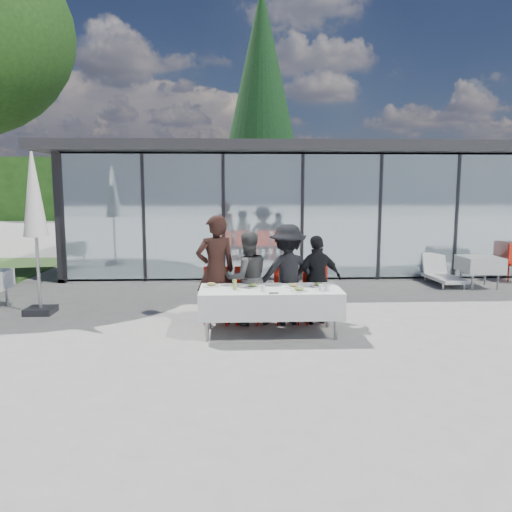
{
  "coord_description": "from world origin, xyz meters",
  "views": [
    {
      "loc": [
        -0.63,
        -8.26,
        2.37
      ],
      "look_at": [
        -0.23,
        1.2,
        1.05
      ],
      "focal_mm": 35.0,
      "sensor_mm": 36.0,
      "label": 1
    }
  ],
  "objects_px": {
    "dining_table": "(270,301)",
    "diner_chair_c": "(287,292)",
    "diner_chair_a": "(216,292)",
    "conifer_tree": "(262,98)",
    "diner_b": "(247,278)",
    "plate_extra": "(299,290)",
    "lounger": "(441,274)",
    "diner_c": "(288,274)",
    "plate_b": "(253,286)",
    "plate_c": "(293,286)",
    "diner_a": "(216,270)",
    "plate_a": "(211,285)",
    "plate_d": "(319,285)",
    "juice_bottle": "(235,285)",
    "folded_eyeglasses": "(274,293)",
    "spare_chair_b": "(502,257)",
    "spare_table_right": "(480,264)",
    "market_umbrella": "(34,206)",
    "diner_chair_d": "(316,291)",
    "diner_chair_b": "(247,292)",
    "diner_d": "(317,280)"
  },
  "relations": [
    {
      "from": "conifer_tree",
      "to": "diner_a",
      "type": "bearing_deg",
      "value": -96.53
    },
    {
      "from": "diner_b",
      "to": "folded_eyeglasses",
      "type": "bearing_deg",
      "value": 96.16
    },
    {
      "from": "plate_b",
      "to": "plate_c",
      "type": "xyz_separation_m",
      "value": [
        0.65,
        -0.03,
        0.0
      ]
    },
    {
      "from": "diner_chair_b",
      "to": "plate_c",
      "type": "distance_m",
      "value": 1.03
    },
    {
      "from": "diner_a",
      "to": "plate_a",
      "type": "bearing_deg",
      "value": 63.88
    },
    {
      "from": "diner_a",
      "to": "diner_chair_b",
      "type": "relative_size",
      "value": 1.94
    },
    {
      "from": "dining_table",
      "to": "plate_extra",
      "type": "relative_size",
      "value": 7.96
    },
    {
      "from": "diner_chair_a",
      "to": "plate_extra",
      "type": "relative_size",
      "value": 3.44
    },
    {
      "from": "diner_chair_a",
      "to": "spare_table_right",
      "type": "distance_m",
      "value": 6.68
    },
    {
      "from": "plate_extra",
      "to": "juice_bottle",
      "type": "relative_size",
      "value": 1.71
    },
    {
      "from": "folded_eyeglasses",
      "to": "spare_chair_b",
      "type": "height_order",
      "value": "spare_chair_b"
    },
    {
      "from": "diner_c",
      "to": "plate_b",
      "type": "xyz_separation_m",
      "value": [
        -0.61,
        -0.53,
        -0.09
      ]
    },
    {
      "from": "lounger",
      "to": "diner_c",
      "type": "bearing_deg",
      "value": -140.7
    },
    {
      "from": "diner_a",
      "to": "diner_chair_d",
      "type": "bearing_deg",
      "value": 165.99
    },
    {
      "from": "spare_table_right",
      "to": "diner_chair_d",
      "type": "bearing_deg",
      "value": -147.38
    },
    {
      "from": "diner_chair_a",
      "to": "diner_d",
      "type": "relative_size",
      "value": 0.63
    },
    {
      "from": "spare_chair_b",
      "to": "diner_a",
      "type": "bearing_deg",
      "value": -150.47
    },
    {
      "from": "diner_a",
      "to": "juice_bottle",
      "type": "height_order",
      "value": "diner_a"
    },
    {
      "from": "dining_table",
      "to": "diner_chair_a",
      "type": "xyz_separation_m",
      "value": [
        -0.89,
        0.75,
        -0.0
      ]
    },
    {
      "from": "plate_extra",
      "to": "folded_eyeglasses",
      "type": "distance_m",
      "value": 0.43
    },
    {
      "from": "plate_extra",
      "to": "market_umbrella",
      "type": "relative_size",
      "value": 0.09
    },
    {
      "from": "plate_b",
      "to": "plate_c",
      "type": "bearing_deg",
      "value": -2.23
    },
    {
      "from": "diner_chair_c",
      "to": "plate_c",
      "type": "relative_size",
      "value": 3.44
    },
    {
      "from": "dining_table",
      "to": "diner_c",
      "type": "xyz_separation_m",
      "value": [
        0.34,
        0.63,
        0.33
      ]
    },
    {
      "from": "diner_c",
      "to": "folded_eyeglasses",
      "type": "height_order",
      "value": "diner_c"
    },
    {
      "from": "diner_chair_b",
      "to": "plate_c",
      "type": "xyz_separation_m",
      "value": [
        0.73,
        -0.68,
        0.24
      ]
    },
    {
      "from": "diner_d",
      "to": "plate_b",
      "type": "bearing_deg",
      "value": 7.85
    },
    {
      "from": "plate_c",
      "to": "spare_chair_b",
      "type": "xyz_separation_m",
      "value": [
        6.01,
        4.68,
        -0.24
      ]
    },
    {
      "from": "diner_chair_c",
      "to": "plate_extra",
      "type": "relative_size",
      "value": 3.44
    },
    {
      "from": "diner_c",
      "to": "diner_d",
      "type": "distance_m",
      "value": 0.52
    },
    {
      "from": "plate_extra",
      "to": "spare_chair_b",
      "type": "distance_m",
      "value": 7.76
    },
    {
      "from": "plate_c",
      "to": "conifer_tree",
      "type": "xyz_separation_m",
      "value": [
        0.19,
        13.37,
        5.21
      ]
    },
    {
      "from": "plate_c",
      "to": "plate_d",
      "type": "height_order",
      "value": "same"
    },
    {
      "from": "diner_c",
      "to": "conifer_tree",
      "type": "height_order",
      "value": "conifer_tree"
    },
    {
      "from": "diner_chair_c",
      "to": "plate_d",
      "type": "distance_m",
      "value": 0.81
    },
    {
      "from": "plate_c",
      "to": "lounger",
      "type": "xyz_separation_m",
      "value": [
        4.1,
        3.94,
        -0.52
      ]
    },
    {
      "from": "diner_chair_a",
      "to": "conifer_tree",
      "type": "relative_size",
      "value": 0.09
    },
    {
      "from": "plate_a",
      "to": "spare_table_right",
      "type": "distance_m",
      "value": 6.98
    },
    {
      "from": "diner_chair_b",
      "to": "folded_eyeglasses",
      "type": "relative_size",
      "value": 6.96
    },
    {
      "from": "dining_table",
      "to": "lounger",
      "type": "height_order",
      "value": "dining_table"
    },
    {
      "from": "plate_extra",
      "to": "spare_table_right",
      "type": "height_order",
      "value": "plate_extra"
    },
    {
      "from": "diner_chair_a",
      "to": "plate_a",
      "type": "xyz_separation_m",
      "value": [
        -0.06,
        -0.54,
        0.24
      ]
    },
    {
      "from": "diner_b",
      "to": "diner_chair_c",
      "type": "relative_size",
      "value": 1.65
    },
    {
      "from": "diner_chair_a",
      "to": "conifer_tree",
      "type": "bearing_deg",
      "value": 83.41
    },
    {
      "from": "diner_c",
      "to": "diner_chair_c",
      "type": "relative_size",
      "value": 1.78
    },
    {
      "from": "market_umbrella",
      "to": "lounger",
      "type": "xyz_separation_m",
      "value": [
        8.7,
        2.53,
        -1.75
      ]
    },
    {
      "from": "plate_d",
      "to": "juice_bottle",
      "type": "distance_m",
      "value": 1.39
    },
    {
      "from": "plate_c",
      "to": "plate_extra",
      "type": "bearing_deg",
      "value": -80.23
    },
    {
      "from": "diner_b",
      "to": "plate_c",
      "type": "distance_m",
      "value": 0.92
    },
    {
      "from": "dining_table",
      "to": "diner_chair_c",
      "type": "height_order",
      "value": "diner_chair_c"
    }
  ]
}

